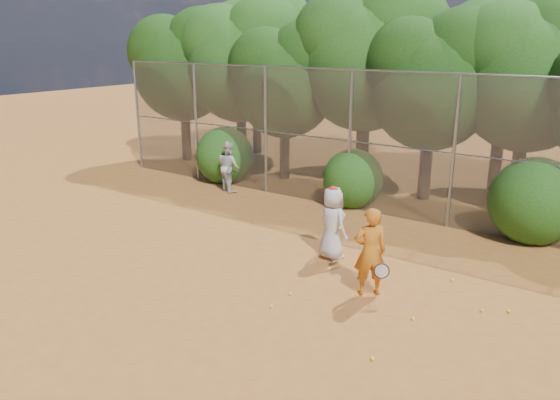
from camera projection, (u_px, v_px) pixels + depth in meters
The scene contains 24 objects.
ground at pixel (250, 290), 10.96m from camera, with size 80.00×80.00×0.00m, color #A85F25.
fence_back at pixel (378, 143), 15.14m from camera, with size 20.05×0.09×4.03m.
tree_0 at pixel (184, 61), 21.30m from camera, with size 4.38×3.81×6.00m.
tree_1 at pixel (242, 56), 20.26m from camera, with size 4.64×4.03×6.35m.
tree_2 at pixel (287, 76), 18.51m from camera, with size 3.99×3.47×5.47m.
tree_3 at pixel (368, 52), 17.69m from camera, with size 4.89×4.26×6.70m.
tree_4 at pixel (435, 76), 16.03m from camera, with size 4.19×3.64×5.73m.
tree_5 at pixel (533, 67), 15.20m from camera, with size 4.51×3.92×6.17m.
tree_9 at pixel (258, 50), 22.56m from camera, with size 4.83×4.20×6.62m.
tree_10 at pixel (370, 43), 19.89m from camera, with size 5.15×4.48×7.06m.
tree_11 at pixel (510, 60), 16.97m from camera, with size 4.64×4.03×6.35m.
bush_0 at pixel (225, 153), 18.90m from camera, with size 2.00×2.00×2.00m, color #1C4A12.
bush_1 at pixel (353, 176), 16.19m from camera, with size 1.80×1.80×1.80m, color #1C4A12.
bush_2 at pixel (535, 197), 13.39m from camera, with size 2.20×2.20×2.20m, color #1C4A12.
player_yellow at pixel (370, 252), 10.56m from camera, with size 0.88×0.75×1.78m.
player_teen at pixel (332, 223), 12.32m from camera, with size 0.96×0.80×1.70m.
player_white at pixel (229, 166), 17.73m from camera, with size 0.97×0.87×1.65m.
ball_0 at pixel (413, 318), 9.79m from camera, with size 0.07×0.07×0.07m, color #BFE429.
ball_1 at pixel (509, 311), 10.04m from camera, with size 0.07×0.07×0.07m, color #BFE429.
ball_2 at pixel (290, 294), 10.74m from camera, with size 0.07×0.07×0.07m, color #BFE429.
ball_3 at pixel (482, 311), 10.08m from camera, with size 0.07×0.07×0.07m, color #BFE429.
ball_4 at pixel (271, 306), 10.23m from camera, with size 0.07×0.07×0.07m, color #BFE429.
ball_5 at pixel (452, 280), 11.33m from camera, with size 0.07×0.07×0.07m, color #BFE429.
ball_6 at pixel (373, 359), 8.58m from camera, with size 0.07×0.07×0.07m, color #BFE429.
Camera 1 is at (6.20, -7.82, 4.91)m, focal length 35.00 mm.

